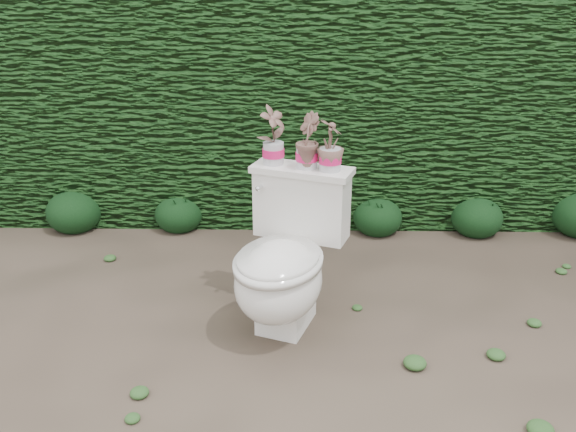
{
  "coord_description": "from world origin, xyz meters",
  "views": [
    {
      "loc": [
        -0.14,
        -2.75,
        1.71
      ],
      "look_at": [
        -0.2,
        0.03,
        0.55
      ],
      "focal_mm": 38.0,
      "sensor_mm": 36.0,
      "label": 1
    }
  ],
  "objects_px": {
    "potted_plant_left": "(273,137)",
    "potted_plant_right": "(331,147)",
    "potted_plant_center": "(307,142)",
    "toilet": "(285,264)"
  },
  "relations": [
    {
      "from": "toilet",
      "to": "potted_plant_left",
      "type": "height_order",
      "value": "potted_plant_left"
    },
    {
      "from": "potted_plant_center",
      "to": "toilet",
      "type": "bearing_deg",
      "value": 149.05
    },
    {
      "from": "potted_plant_left",
      "to": "potted_plant_right",
      "type": "height_order",
      "value": "potted_plant_left"
    },
    {
      "from": "toilet",
      "to": "potted_plant_left",
      "type": "xyz_separation_m",
      "value": [
        -0.06,
        0.28,
        0.56
      ]
    },
    {
      "from": "toilet",
      "to": "potted_plant_center",
      "type": "distance_m",
      "value": 0.6
    },
    {
      "from": "potted_plant_left",
      "to": "potted_plant_right",
      "type": "xyz_separation_m",
      "value": [
        0.28,
        -0.1,
        -0.02
      ]
    },
    {
      "from": "toilet",
      "to": "potted_plant_center",
      "type": "bearing_deg",
      "value": 84.26
    },
    {
      "from": "toilet",
      "to": "potted_plant_right",
      "type": "height_order",
      "value": "potted_plant_right"
    },
    {
      "from": "toilet",
      "to": "potted_plant_center",
      "type": "relative_size",
      "value": 3.08
    },
    {
      "from": "toilet",
      "to": "potted_plant_right",
      "type": "bearing_deg",
      "value": 59.04
    }
  ]
}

